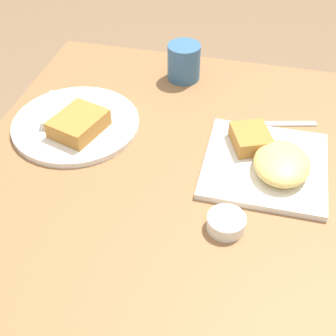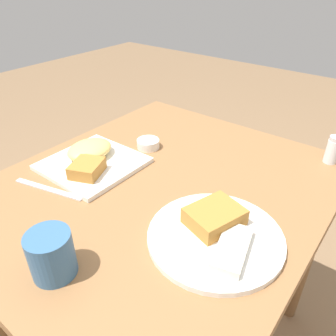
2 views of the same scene
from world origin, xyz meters
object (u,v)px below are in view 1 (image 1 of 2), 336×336
at_px(plate_oval_far, 75,123).
at_px(coffee_mug, 184,62).
at_px(sauce_ramekin, 226,222).
at_px(butter_knife, 271,124).
at_px(plate_square_near, 269,161).

distance_m(plate_oval_far, coffee_mug, 0.34).
distance_m(sauce_ramekin, butter_knife, 0.35).
xyz_separation_m(plate_square_near, sauce_ramekin, (-0.19, 0.06, -0.01)).
xyz_separation_m(plate_square_near, butter_knife, (0.16, 0.01, -0.02)).
bearing_deg(plate_oval_far, sauce_ramekin, -119.60).
bearing_deg(coffee_mug, plate_oval_far, 143.89).
bearing_deg(sauce_ramekin, plate_square_near, -18.94).
distance_m(sauce_ramekin, coffee_mug, 0.54).
relative_size(plate_square_near, butter_knife, 1.20).
relative_size(plate_oval_far, sauce_ramekin, 4.10).
bearing_deg(sauce_ramekin, plate_oval_far, 60.40).
xyz_separation_m(plate_oval_far, sauce_ramekin, (-0.22, -0.39, 0.00)).
height_order(butter_knife, coffee_mug, coffee_mug).
relative_size(plate_square_near, coffee_mug, 2.67).
relative_size(sauce_ramekin, butter_knife, 0.34).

